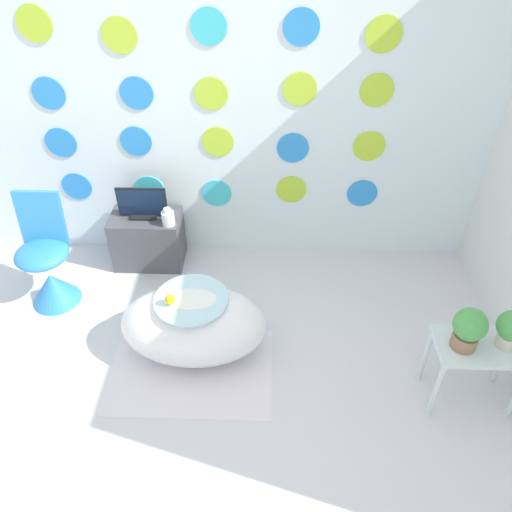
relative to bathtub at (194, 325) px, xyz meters
name	(u,v)px	position (x,y,z in m)	size (l,w,h in m)	color
ground_plane	(190,474)	(0.07, -0.85, -0.25)	(12.00, 12.00, 0.00)	silver
wall_back_dotted	(213,95)	(0.07, 1.13, 1.05)	(4.94, 0.05, 2.60)	white
rug	(191,370)	(-0.02, -0.16, -0.25)	(1.03, 0.70, 0.01)	silver
bathtub	(194,325)	(0.00, 0.00, 0.00)	(0.93, 0.55, 0.50)	white
rubber_duck	(170,299)	(-0.11, -0.06, 0.28)	(0.06, 0.07, 0.07)	yellow
chair	(49,270)	(-1.09, 0.47, 0.02)	(0.37, 0.37, 0.84)	#338CE0
tv_cabinet	(148,239)	(-0.48, 0.92, -0.03)	(0.53, 0.32, 0.43)	#4C4C51
tv	(142,204)	(-0.48, 0.92, 0.29)	(0.37, 0.12, 0.25)	black
vase	(168,218)	(-0.28, 0.83, 0.24)	(0.09, 0.09, 0.14)	white
side_table	(478,356)	(1.65, -0.31, 0.13)	(0.51, 0.30, 0.47)	silver
potted_plant_left	(469,328)	(1.54, -0.31, 0.36)	(0.18, 0.18, 0.26)	#8C6B4C
potted_plant_right	(512,328)	(1.77, -0.30, 0.36)	(0.17, 0.17, 0.24)	beige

